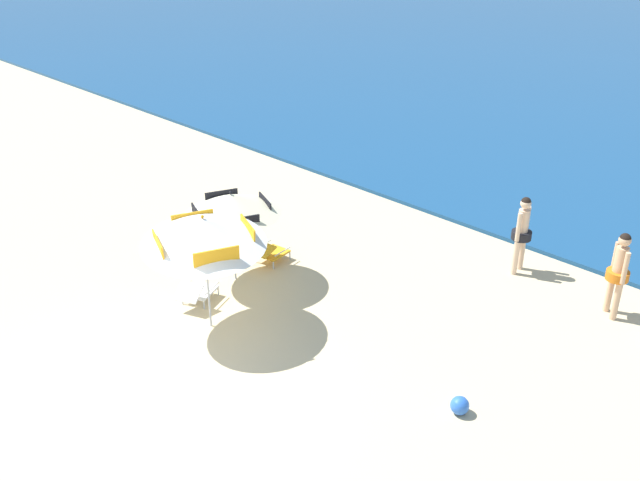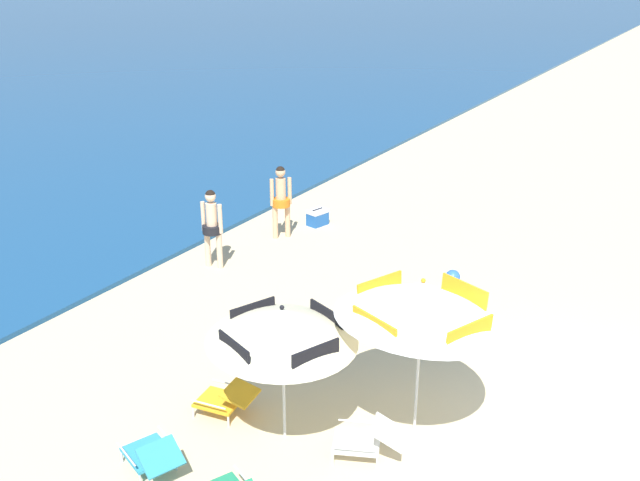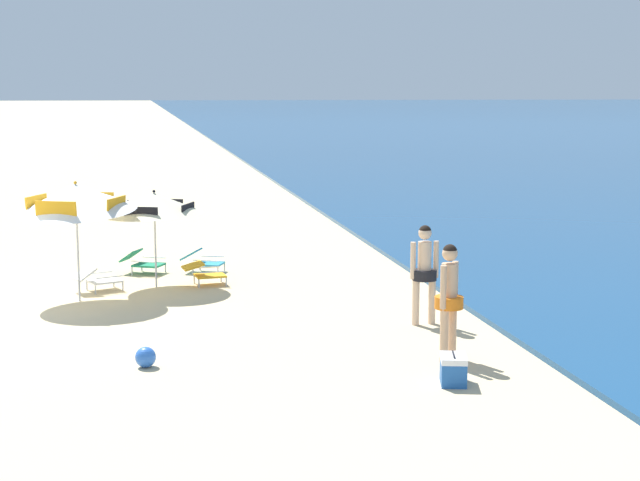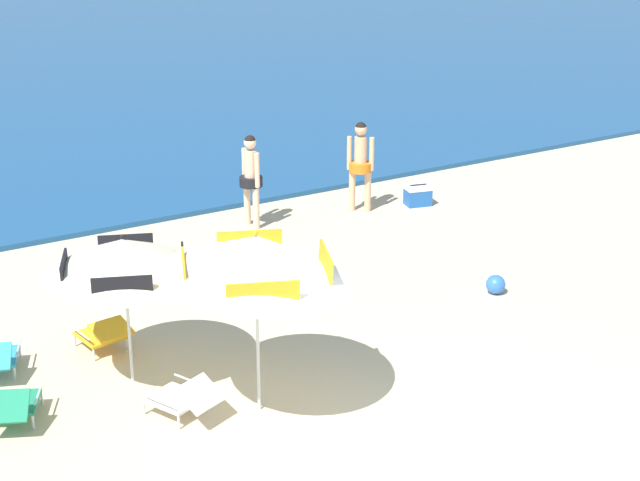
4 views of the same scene
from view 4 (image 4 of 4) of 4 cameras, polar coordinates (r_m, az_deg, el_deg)
The scene contains 10 objects.
ground_plane at distance 11.07m, azimuth 7.54°, elevation -12.81°, with size 800.00×800.00×0.00m, color #D1BA8E.
beach_umbrella_striped_main at distance 12.11m, azimuth -11.39°, elevation -0.91°, with size 2.08×2.10×2.00m.
beach_umbrella_striped_second at distance 11.14m, azimuth -3.77°, elevation -0.97°, with size 3.09×3.07×2.35m.
lounge_chair_under_umbrella at distance 13.52m, azimuth -12.49°, elevation -5.30°, with size 0.65×0.92×0.49m.
lounge_chair_beside_umbrella at distance 12.10m, azimuth -17.50°, elevation -9.09°, with size 0.87×1.03×0.53m.
lounge_chair_facing_sea at distance 11.81m, azimuth -7.95°, elevation -9.03°, with size 0.83×1.03×0.53m.
person_standing_near_shore at distance 18.57m, azimuth 2.37°, elevation 4.71°, with size 0.43×0.43×1.75m.
person_standing_beside at distance 17.74m, azimuth -4.06°, elevation 3.87°, with size 0.42×0.51×1.72m.
cooler_box at distance 19.22m, azimuth 5.73°, elevation 2.65°, with size 0.56×0.46×0.43m.
beach_ball at distance 15.30m, azimuth 10.21°, elevation -2.54°, with size 0.30×0.30×0.30m, color blue.
Camera 4 is at (-5.99, -7.09, 6.04)m, focal length 54.86 mm.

